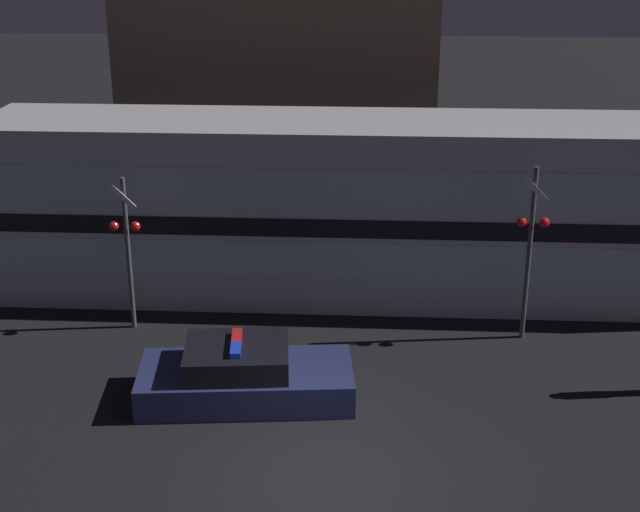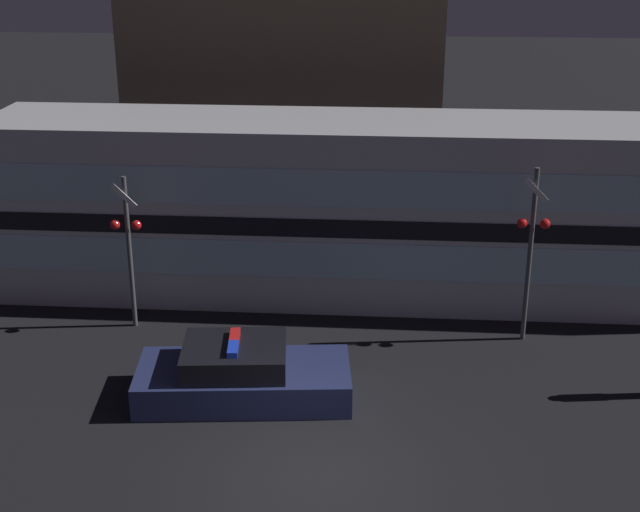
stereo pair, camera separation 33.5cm
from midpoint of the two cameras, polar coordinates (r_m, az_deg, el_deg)
ground_plane at (r=15.96m, az=0.73°, el=-13.90°), size 120.00×120.00×0.00m
train at (r=22.39m, az=4.37°, el=3.02°), size 19.53×3.21×4.47m
police_car at (r=18.09m, az=-4.50°, el=-7.65°), size 4.44×2.32×1.28m
crossing_signal_near at (r=20.21m, az=13.82°, el=0.76°), size 0.72×0.29×4.06m
crossing_signal_far at (r=20.80m, az=-11.73°, el=0.90°), size 0.72×0.29×3.67m
building_left at (r=29.13m, az=-1.87°, el=12.45°), size 9.83×4.12×9.58m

